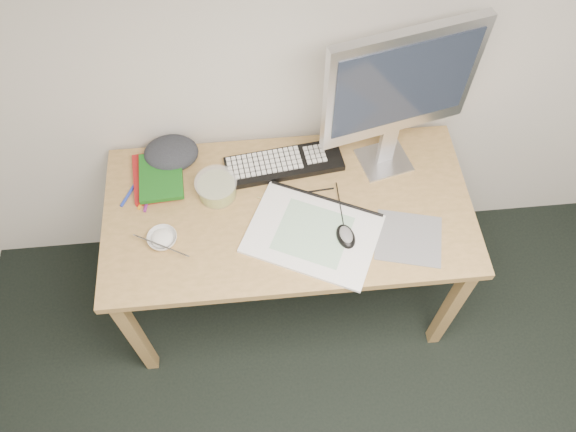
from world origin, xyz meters
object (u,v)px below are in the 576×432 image
desk (288,220)px  rice_bowl (163,239)px  monitor (401,88)px  sketchpad (313,234)px  keyboard (284,164)px

desk → rice_bowl: 0.49m
desk → monitor: (0.40, 0.19, 0.49)m
sketchpad → monitor: 0.60m
desk → rice_bowl: rice_bowl is taller
sketchpad → keyboard: size_ratio=1.00×
rice_bowl → monitor: bearing=18.4°
sketchpad → keyboard: keyboard is taller
desk → monitor: 0.66m
sketchpad → rice_bowl: bearing=-156.7°
keyboard → monitor: size_ratio=0.72×
monitor → rice_bowl: 1.00m
desk → keyboard: bearing=89.5°
desk → monitor: bearing=25.4°
sketchpad → monitor: size_ratio=0.72×
keyboard → monitor: 0.56m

